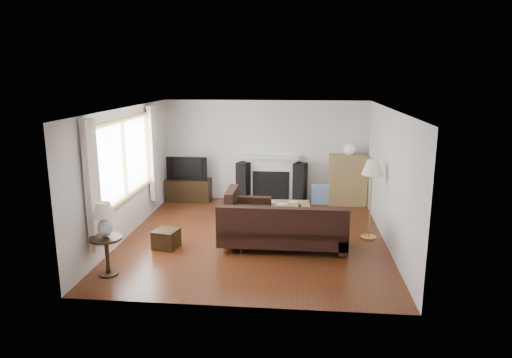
# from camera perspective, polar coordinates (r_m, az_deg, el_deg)

# --- Properties ---
(room) EXTENTS (5.10, 5.60, 2.54)m
(room) POSITION_cam_1_polar(r_m,az_deg,el_deg) (8.66, -0.19, 0.52)
(room) COLOR #4E2311
(room) RESTS_ON ground
(window) EXTENTS (0.12, 2.74, 1.54)m
(window) POSITION_cam_1_polar(r_m,az_deg,el_deg) (8.99, -16.07, 2.42)
(window) COLOR olive
(window) RESTS_ON room
(curtain_near) EXTENTS (0.10, 0.35, 2.10)m
(curtain_near) POSITION_cam_1_polar(r_m,az_deg,el_deg) (7.64, -19.78, -0.83)
(curtain_near) COLOR beige
(curtain_near) RESTS_ON room
(curtain_far) EXTENTS (0.10, 0.35, 2.10)m
(curtain_far) POSITION_cam_1_polar(r_m,az_deg,el_deg) (10.41, -12.74, 3.16)
(curtain_far) COLOR beige
(curtain_far) RESTS_ON room
(fireplace) EXTENTS (1.40, 0.26, 1.15)m
(fireplace) POSITION_cam_1_polar(r_m,az_deg,el_deg) (11.37, 1.89, 0.06)
(fireplace) COLOR white
(fireplace) RESTS_ON room
(tv_stand) EXTENTS (1.11, 0.50, 0.55)m
(tv_stand) POSITION_cam_1_polar(r_m,az_deg,el_deg) (11.59, -8.42, -1.34)
(tv_stand) COLOR black
(tv_stand) RESTS_ON ground
(television) EXTENTS (1.01, 0.13, 0.58)m
(television) POSITION_cam_1_polar(r_m,az_deg,el_deg) (11.46, -8.52, 1.42)
(television) COLOR black
(television) RESTS_ON tv_stand
(speaker_left) EXTENTS (0.38, 0.41, 1.00)m
(speaker_left) POSITION_cam_1_polar(r_m,az_deg,el_deg) (11.32, -1.54, -0.38)
(speaker_left) COLOR black
(speaker_left) RESTS_ON ground
(speaker_right) EXTENTS (0.37, 0.41, 1.01)m
(speaker_right) POSITION_cam_1_polar(r_m,az_deg,el_deg) (11.24, 5.51, -0.52)
(speaker_right) COLOR black
(speaker_right) RESTS_ON ground
(bookshelf) EXTENTS (0.89, 0.43, 1.23)m
(bookshelf) POSITION_cam_1_polar(r_m,az_deg,el_deg) (11.27, 11.39, -0.10)
(bookshelf) COLOR olive
(bookshelf) RESTS_ON ground
(globe_lamp) EXTENTS (0.27, 0.27, 0.27)m
(globe_lamp) POSITION_cam_1_polar(r_m,az_deg,el_deg) (11.13, 11.57, 3.66)
(globe_lamp) COLOR white
(globe_lamp) RESTS_ON bookshelf
(sectional_sofa) EXTENTS (2.51, 1.83, 0.81)m
(sectional_sofa) POSITION_cam_1_polar(r_m,az_deg,el_deg) (8.37, 3.35, -5.97)
(sectional_sofa) COLOR black
(sectional_sofa) RESTS_ON ground
(coffee_table) EXTENTS (1.17, 0.66, 0.45)m
(coffee_table) POSITION_cam_1_polar(r_m,az_deg,el_deg) (9.74, 3.30, -4.31)
(coffee_table) COLOR olive
(coffee_table) RESTS_ON ground
(footstool) EXTENTS (0.48, 0.48, 0.34)m
(footstool) POSITION_cam_1_polar(r_m,az_deg,el_deg) (8.59, -11.15, -7.36)
(footstool) COLOR black
(footstool) RESTS_ON ground
(floor_lamp) EXTENTS (0.46, 0.46, 1.55)m
(floor_lamp) POSITION_cam_1_polar(r_m,az_deg,el_deg) (9.00, 14.13, -2.52)
(floor_lamp) COLOR gold
(floor_lamp) RESTS_ON ground
(side_table) EXTENTS (0.50, 0.50, 0.63)m
(side_table) POSITION_cam_1_polar(r_m,az_deg,el_deg) (7.68, -18.10, -9.14)
(side_table) COLOR black
(side_table) RESTS_ON ground
(table_lamp) EXTENTS (0.34, 0.34, 0.56)m
(table_lamp) POSITION_cam_1_polar(r_m,az_deg,el_deg) (7.48, -18.42, -4.92)
(table_lamp) COLOR silver
(table_lamp) RESTS_ON side_table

